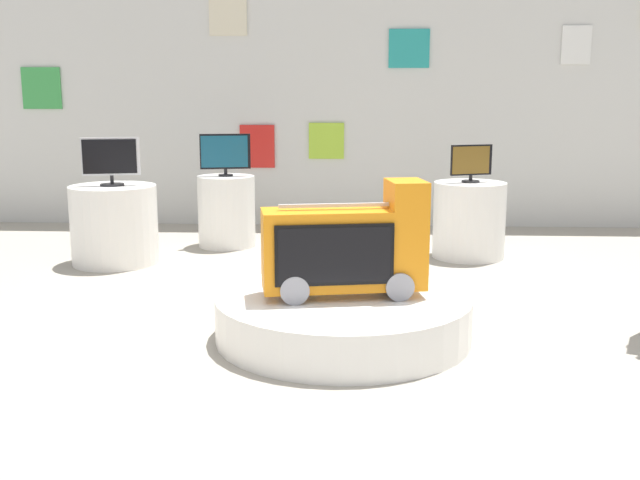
{
  "coord_description": "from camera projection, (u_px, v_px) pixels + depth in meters",
  "views": [
    {
      "loc": [
        0.24,
        -4.81,
        1.71
      ],
      "look_at": [
        -0.04,
        0.71,
        0.61
      ],
      "focal_mm": 41.98,
      "sensor_mm": 36.0,
      "label": 1
    }
  ],
  "objects": [
    {
      "name": "back_wall_display",
      "position": [
        340.0,
        96.0,
        9.51
      ],
      "size": [
        12.63,
        0.13,
        3.32
      ],
      "color": "silver",
      "rests_on": "ground"
    },
    {
      "name": "display_pedestal_right_rear",
      "position": [
        227.0,
        211.0,
        8.4
      ],
      "size": [
        0.64,
        0.64,
        0.79
      ],
      "primitive_type": "cylinder",
      "color": "white",
      "rests_on": "ground"
    },
    {
      "name": "ground_plane",
      "position": [
        320.0,
        349.0,
        5.06
      ],
      "size": [
        30.0,
        30.0,
        0.0
      ],
      "primitive_type": "plane",
      "color": "#A8A091"
    },
    {
      "name": "novelty_firetruck_tv",
      "position": [
        347.0,
        249.0,
        5.17
      ],
      "size": [
        1.17,
        0.57,
        0.8
      ],
      "color": "gray",
      "rests_on": "main_display_pedestal"
    },
    {
      "name": "tv_on_right_rear",
      "position": [
        225.0,
        153.0,
        8.27
      ],
      "size": [
        0.55,
        0.16,
        0.47
      ],
      "color": "black",
      "rests_on": "display_pedestal_right_rear"
    },
    {
      "name": "tv_on_left_rear",
      "position": [
        111.0,
        159.0,
        7.42
      ],
      "size": [
        0.56,
        0.24,
        0.48
      ],
      "color": "black",
      "rests_on": "display_pedestal_left_rear"
    },
    {
      "name": "display_pedestal_center_rear",
      "position": [
        469.0,
        220.0,
        7.82
      ],
      "size": [
        0.75,
        0.75,
        0.79
      ],
      "primitive_type": "cylinder",
      "color": "white",
      "rests_on": "ground"
    },
    {
      "name": "display_pedestal_left_rear",
      "position": [
        114.0,
        225.0,
        7.55
      ],
      "size": [
        0.86,
        0.86,
        0.79
      ],
      "primitive_type": "cylinder",
      "color": "white",
      "rests_on": "ground"
    },
    {
      "name": "main_display_pedestal",
      "position": [
        343.0,
        317.0,
        5.26
      ],
      "size": [
        1.79,
        1.79,
        0.31
      ],
      "primitive_type": "cylinder",
      "color": "white",
      "rests_on": "ground"
    },
    {
      "name": "tv_on_center_rear",
      "position": [
        471.0,
        162.0,
        7.7
      ],
      "size": [
        0.44,
        0.19,
        0.39
      ],
      "color": "black",
      "rests_on": "display_pedestal_center_rear"
    }
  ]
}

